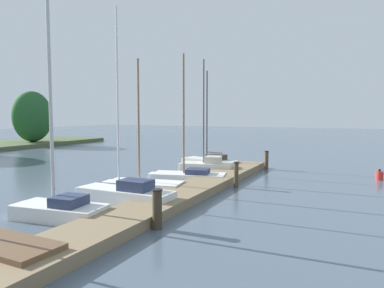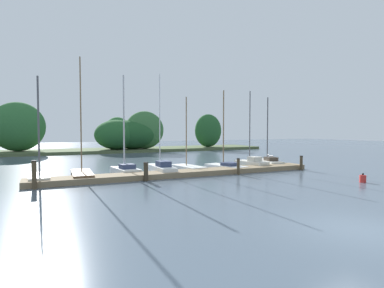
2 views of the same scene
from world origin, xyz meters
name	(u,v)px [view 1 (image 1 of 2)]	position (x,y,z in m)	size (l,w,h in m)	color
dock_pier	(176,197)	(0.00, 13.17, 0.17)	(20.32, 1.80, 0.35)	#847051
sailboat_2	(57,207)	(-3.73, 15.50, 0.40)	(1.62, 3.27, 7.06)	white
sailboat_3	(123,194)	(-1.32, 14.70, 0.39)	(1.18, 4.07, 7.20)	white
sailboat_4	(141,185)	(1.14, 15.51, 0.26)	(1.87, 3.68, 5.74)	white
sailboat_5	(187,175)	(4.09, 14.71, 0.30)	(2.14, 4.04, 6.32)	white
sailboat_6	(206,166)	(6.66, 14.78, 0.40)	(1.71, 3.18, 6.40)	silver
sailboat_7	(209,161)	(9.17, 15.63, 0.35)	(2.05, 4.12, 6.08)	silver
mooring_piling_1	(157,209)	(-3.24, 12.09, 0.60)	(0.32, 0.32, 1.18)	#3D3323
mooring_piling_2	(236,175)	(3.49, 11.92, 0.59)	(0.24, 0.24, 1.17)	#4C3D28
mooring_piling_3	(266,160)	(9.50, 11.99, 0.57)	(0.27, 0.27, 1.13)	#4C3D28
channel_buoy_0	(379,176)	(8.44, 5.92, 0.23)	(0.37, 0.37, 0.57)	red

